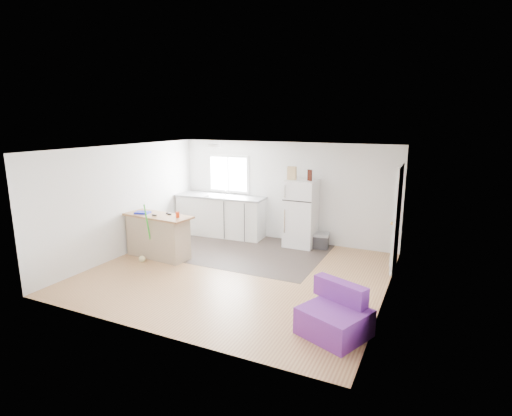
{
  "coord_description": "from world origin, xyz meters",
  "views": [
    {
      "loc": [
        3.46,
        -6.45,
        2.91
      ],
      "look_at": [
        0.08,
        0.7,
        1.16
      ],
      "focal_mm": 28.0,
      "sensor_mm": 36.0,
      "label": 1
    }
  ],
  "objects_px": {
    "cooler": "(319,241)",
    "bottle_left": "(311,175)",
    "peninsula": "(158,236)",
    "kitchen_cabinets": "(221,215)",
    "blue_tray": "(143,213)",
    "cardboard_box": "(292,173)",
    "refrigerator": "(301,213)",
    "bottle_right": "(309,175)",
    "cleaner_jug": "(178,255)",
    "mop": "(144,251)",
    "purple_seat": "(335,317)",
    "red_cup": "(178,215)"
  },
  "relations": [
    {
      "from": "kitchen_cabinets",
      "to": "purple_seat",
      "type": "bearing_deg",
      "value": -45.92
    },
    {
      "from": "cleaner_jug",
      "to": "refrigerator",
      "type": "bearing_deg",
      "value": 29.87
    },
    {
      "from": "cooler",
      "to": "mop",
      "type": "xyz_separation_m",
      "value": [
        -3.05,
        -2.44,
        0.05
      ]
    },
    {
      "from": "purple_seat",
      "to": "red_cup",
      "type": "relative_size",
      "value": 8.8
    },
    {
      "from": "cooler",
      "to": "red_cup",
      "type": "bearing_deg",
      "value": -148.37
    },
    {
      "from": "peninsula",
      "to": "cleaner_jug",
      "type": "bearing_deg",
      "value": -4.44
    },
    {
      "from": "purple_seat",
      "to": "mop",
      "type": "bearing_deg",
      "value": -172.18
    },
    {
      "from": "bottle_left",
      "to": "bottle_right",
      "type": "bearing_deg",
      "value": 148.04
    },
    {
      "from": "cardboard_box",
      "to": "mop",
      "type": "bearing_deg",
      "value": -135.69
    },
    {
      "from": "peninsula",
      "to": "kitchen_cabinets",
      "type": "bearing_deg",
      "value": 84.88
    },
    {
      "from": "blue_tray",
      "to": "cardboard_box",
      "type": "height_order",
      "value": "cardboard_box"
    },
    {
      "from": "cardboard_box",
      "to": "kitchen_cabinets",
      "type": "bearing_deg",
      "value": 177.78
    },
    {
      "from": "refrigerator",
      "to": "bottle_right",
      "type": "distance_m",
      "value": 0.93
    },
    {
      "from": "peninsula",
      "to": "bottle_right",
      "type": "xyz_separation_m",
      "value": [
        2.69,
        2.03,
        1.22
      ]
    },
    {
      "from": "cleaner_jug",
      "to": "mop",
      "type": "xyz_separation_m",
      "value": [
        -0.68,
        -0.26,
        0.08
      ]
    },
    {
      "from": "cooler",
      "to": "bottle_left",
      "type": "xyz_separation_m",
      "value": [
        -0.22,
        -0.08,
        1.52
      ]
    },
    {
      "from": "cooler",
      "to": "bottle_right",
      "type": "bearing_deg",
      "value": -179.71
    },
    {
      "from": "cardboard_box",
      "to": "bottle_left",
      "type": "relative_size",
      "value": 1.2
    },
    {
      "from": "mop",
      "to": "cooler",
      "type": "bearing_deg",
      "value": 21.99
    },
    {
      "from": "kitchen_cabinets",
      "to": "cooler",
      "type": "distance_m",
      "value": 2.61
    },
    {
      "from": "purple_seat",
      "to": "bottle_right",
      "type": "distance_m",
      "value": 4.13
    },
    {
      "from": "refrigerator",
      "to": "cleaner_jug",
      "type": "distance_m",
      "value": 2.96
    },
    {
      "from": "bottle_left",
      "to": "cleaner_jug",
      "type": "bearing_deg",
      "value": -135.75
    },
    {
      "from": "refrigerator",
      "to": "bottle_right",
      "type": "height_order",
      "value": "bottle_right"
    },
    {
      "from": "red_cup",
      "to": "blue_tray",
      "type": "relative_size",
      "value": 0.4
    },
    {
      "from": "red_cup",
      "to": "cleaner_jug",
      "type": "bearing_deg",
      "value": -64.59
    },
    {
      "from": "bottle_right",
      "to": "cleaner_jug",
      "type": "bearing_deg",
      "value": -134.64
    },
    {
      "from": "kitchen_cabinets",
      "to": "cardboard_box",
      "type": "xyz_separation_m",
      "value": [
        1.93,
        -0.07,
        1.2
      ]
    },
    {
      "from": "blue_tray",
      "to": "bottle_left",
      "type": "xyz_separation_m",
      "value": [
        3.1,
        2.03,
        0.74
      ]
    },
    {
      "from": "peninsula",
      "to": "cardboard_box",
      "type": "relative_size",
      "value": 5.25
    },
    {
      "from": "cooler",
      "to": "cardboard_box",
      "type": "xyz_separation_m",
      "value": [
        -0.66,
        -0.1,
        1.54
      ]
    },
    {
      "from": "kitchen_cabinets",
      "to": "cardboard_box",
      "type": "bearing_deg",
      "value": -5.68
    },
    {
      "from": "kitchen_cabinets",
      "to": "peninsula",
      "type": "xyz_separation_m",
      "value": [
        -0.37,
        -2.05,
        -0.05
      ]
    },
    {
      "from": "cooler",
      "to": "bottle_left",
      "type": "bearing_deg",
      "value": -169.99
    },
    {
      "from": "purple_seat",
      "to": "bottle_left",
      "type": "xyz_separation_m",
      "value": [
        -1.52,
        3.5,
        1.45
      ]
    },
    {
      "from": "cardboard_box",
      "to": "refrigerator",
      "type": "bearing_deg",
      "value": 22.77
    },
    {
      "from": "purple_seat",
      "to": "cardboard_box",
      "type": "distance_m",
      "value": 4.25
    },
    {
      "from": "kitchen_cabinets",
      "to": "refrigerator",
      "type": "distance_m",
      "value": 2.16
    },
    {
      "from": "red_cup",
      "to": "bottle_left",
      "type": "relative_size",
      "value": 0.48
    },
    {
      "from": "mop",
      "to": "bottle_right",
      "type": "distance_m",
      "value": 3.95
    },
    {
      "from": "kitchen_cabinets",
      "to": "cooler",
      "type": "bearing_deg",
      "value": -2.85
    },
    {
      "from": "bottle_left",
      "to": "kitchen_cabinets",
      "type": "bearing_deg",
      "value": 178.81
    },
    {
      "from": "refrigerator",
      "to": "cardboard_box",
      "type": "xyz_separation_m",
      "value": [
        -0.21,
        -0.09,
        0.94
      ]
    },
    {
      "from": "cooler",
      "to": "red_cup",
      "type": "xyz_separation_m",
      "value": [
        -2.42,
        -2.08,
        0.82
      ]
    },
    {
      "from": "bottle_left",
      "to": "bottle_right",
      "type": "height_order",
      "value": "same"
    },
    {
      "from": "kitchen_cabinets",
      "to": "bottle_right",
      "type": "relative_size",
      "value": 9.43
    },
    {
      "from": "kitchen_cabinets",
      "to": "bottle_right",
      "type": "distance_m",
      "value": 2.6
    },
    {
      "from": "cooler",
      "to": "cleaner_jug",
      "type": "xyz_separation_m",
      "value": [
        -2.37,
        -2.17,
        -0.03
      ]
    },
    {
      "from": "peninsula",
      "to": "purple_seat",
      "type": "distance_m",
      "value": 4.52
    },
    {
      "from": "peninsula",
      "to": "red_cup",
      "type": "relative_size",
      "value": 13.12
    }
  ]
}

